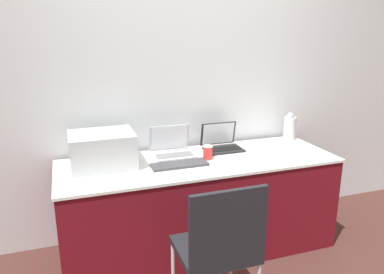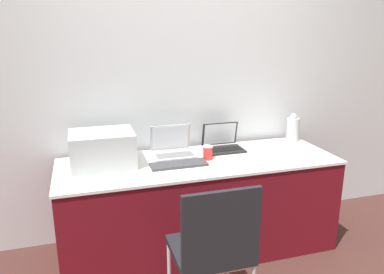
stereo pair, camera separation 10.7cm
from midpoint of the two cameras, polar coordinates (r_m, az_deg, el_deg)
ground_plane at (r=2.95m, az=2.48°, el=-19.90°), size 14.00×14.00×0.00m
wall_back at (r=3.17m, az=-2.54°, el=8.20°), size 8.00×0.05×2.60m
table at (r=3.04m, az=0.09°, el=-10.34°), size 2.14×0.73×0.76m
printer at (r=2.80m, az=-14.59°, el=-1.74°), size 0.46×0.36×0.26m
laptop_left at (r=2.99m, az=-4.05°, el=-1.84°), size 0.33×0.26×0.23m
laptop_right at (r=3.14m, az=3.56°, el=-1.01°), size 0.31×0.25×0.22m
external_keyboard at (r=2.77m, az=-3.04°, el=-4.23°), size 0.42×0.15×0.02m
coffee_cup at (r=2.89m, az=1.35°, el=-2.37°), size 0.08×0.08×0.11m
metal_pitcher at (r=3.48m, az=13.81°, el=1.39°), size 0.11×0.11×0.25m
chair at (r=2.23m, az=2.81°, el=-15.95°), size 0.45×0.41×0.93m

